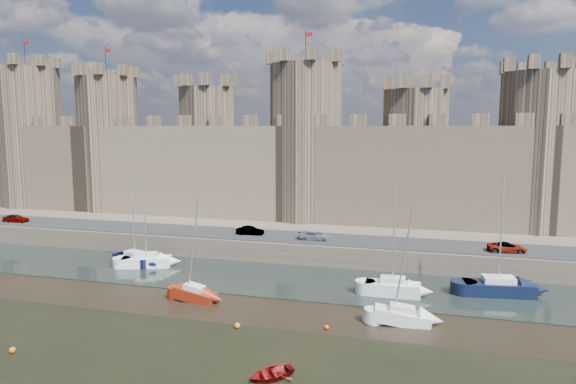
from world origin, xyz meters
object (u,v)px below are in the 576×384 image
sailboat_3 (498,287)px  sailboat_5 (402,316)px  car_0 (16,218)px  sailboat_0 (146,260)px  sailboat_2 (393,287)px  car_3 (507,247)px  car_1 (250,231)px  sailboat_1 (135,259)px  car_2 (315,236)px  sailboat_4 (195,293)px

sailboat_3 → sailboat_5: sailboat_3 is taller
car_0 → sailboat_0: size_ratio=0.36×
sailboat_2 → sailboat_3: bearing=15.5°
car_3 → sailboat_5: size_ratio=0.41×
car_0 → car_1: size_ratio=1.05×
sailboat_5 → sailboat_1: bearing=156.4°
sailboat_0 → sailboat_2: 28.71m
sailboat_1 → sailboat_2: size_ratio=0.91×
car_2 → sailboat_3: 21.86m
car_1 → sailboat_1: (-11.39, -8.73, -2.27)m
car_2 → sailboat_0: bearing=112.5°
sailboat_1 → sailboat_3: size_ratio=0.90×
car_0 → sailboat_2: (54.85, -10.87, -2.25)m
car_0 → sailboat_1: (24.50, -7.82, -2.32)m
sailboat_3 → sailboat_2: bearing=-171.9°
car_3 → sailboat_2: bearing=126.9°
car_0 → sailboat_5: size_ratio=0.37×
car_2 → sailboat_1: 21.78m
car_1 → sailboat_0: 13.45m
car_2 → sailboat_1: (-20.12, -8.02, -2.27)m
sailboat_1 → car_3: bearing=28.5°
sailboat_1 → sailboat_2: 30.50m
car_0 → car_1: 35.90m
sailboat_4 → sailboat_5: 19.24m
car_1 → sailboat_4: (1.01, -18.31, -2.36)m
car_0 → car_1: bearing=-92.7°
sailboat_3 → sailboat_5: size_ratio=1.15×
car_0 → sailboat_3: bearing=-101.1°
sailboat_3 → car_3: bearing=69.8°
car_3 → sailboat_0: 41.10m
car_2 → sailboat_2: size_ratio=0.35×
sailboat_0 → sailboat_2: (28.58, -2.65, 0.07)m
car_1 → sailboat_1: size_ratio=0.34×
car_2 → car_3: bearing=-92.7°
car_3 → sailboat_1: size_ratio=0.40×
sailboat_0 → sailboat_1: size_ratio=1.00×
sailboat_4 → car_1: bearing=99.9°
sailboat_0 → sailboat_3: size_ratio=0.91×
car_1 → sailboat_5: sailboat_5 is taller
car_2 → sailboat_5: bearing=-149.7°
car_0 → car_2: bearing=-93.9°
sailboat_0 → sailboat_5: (29.88, -9.76, -0.08)m
car_0 → sailboat_3: (64.77, -7.98, -2.27)m
car_1 → sailboat_0: bearing=129.0°
car_3 → sailboat_3: (-1.71, -7.94, -2.21)m
sailboat_3 → car_2: bearing=149.9°
car_3 → sailboat_4: (-29.58, -17.36, -2.35)m
sailboat_2 → sailboat_3: (9.93, 2.88, -0.02)m
sailboat_0 → car_2: bearing=4.1°
car_3 → sailboat_5: 20.83m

